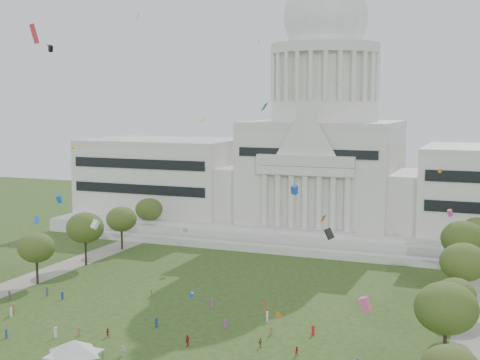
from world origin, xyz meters
name	(u,v)px	position (x,y,z in m)	size (l,w,h in m)	color
capitol	(323,161)	(0.00, 113.59, 22.30)	(160.00, 64.50, 91.30)	silver
path_left	(11,286)	(-48.00, 30.00, 0.02)	(8.00, 160.00, 0.04)	gray
path_right	(475,345)	(48.00, 30.00, 0.02)	(8.00, 160.00, 0.04)	gray
row_tree_r_2	(446,308)	(44.17, 17.44, 9.66)	(9.55, 9.55, 13.58)	black
row_tree_l_3	(36,248)	(-44.09, 33.92, 8.21)	(8.12, 8.12, 11.55)	black
row_tree_r_3	(455,295)	(44.40, 34.48, 7.08)	(7.01, 7.01, 9.98)	black
row_tree_l_4	(85,228)	(-44.08, 52.42, 9.39)	(9.29, 9.29, 13.21)	black
row_tree_r_4	(464,262)	(44.76, 50.04, 9.29)	(9.19, 9.19, 13.06)	black
row_tree_l_5	(121,219)	(-45.22, 71.01, 8.42)	(8.33, 8.33, 11.85)	black
row_tree_r_5	(463,239)	(43.49, 70.19, 9.93)	(9.82, 9.82, 13.96)	black
row_tree_l_6	(149,209)	(-46.87, 89.14, 8.27)	(8.19, 8.19, 11.64)	black
row_tree_r_6	(478,231)	(45.96, 88.13, 8.51)	(8.42, 8.42, 11.97)	black
event_tent	(74,347)	(-7.28, -3.87, 3.97)	(9.22, 9.22, 5.12)	#4C4C4C
person_2	(297,351)	(21.91, 14.58, 0.80)	(0.78, 0.48, 1.60)	#B21E1E
person_4	(188,340)	(3.73, 12.08, 0.96)	(1.13, 0.62, 1.92)	#B21E1E
person_5	(123,350)	(-3.99, 4.55, 0.84)	(1.56, 0.62, 1.69)	silver
person_8	(108,333)	(-10.90, 10.81, 0.78)	(0.76, 0.47, 1.56)	#B21E1E
person_10	(260,343)	(15.18, 15.94, 0.82)	(0.96, 0.53, 1.65)	olive
distant_crowd	(100,325)	(-14.35, 13.63, 0.86)	(64.14, 43.05, 1.91)	#33723F
kite_swarm	(157,200)	(1.16, 6.90, 25.15)	(81.88, 106.82, 55.91)	orange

